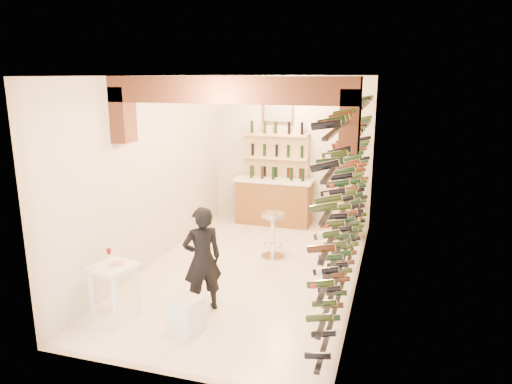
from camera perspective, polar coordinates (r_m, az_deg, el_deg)
ground at (r=8.11m, az=-0.62°, el=-9.45°), size 6.00×6.00×0.00m
room_shell at (r=7.26m, az=-1.28°, el=6.27°), size 3.52×6.02×3.21m
wine_rack at (r=7.33m, az=10.86°, el=0.51°), size 0.32×5.70×2.56m
back_counter at (r=10.42m, az=2.13°, el=-0.99°), size 1.70×0.62×1.29m
back_shelving at (r=10.50m, az=2.49°, el=2.68°), size 1.40×0.31×2.73m
tasting_table at (r=6.71m, az=-16.75°, el=-9.49°), size 0.61×0.61×0.92m
white_stool at (r=6.34m, az=-8.37°, el=-14.39°), size 0.45×0.45×0.45m
person at (r=6.63m, az=-6.48°, el=-8.03°), size 0.65×0.62×1.50m
chrome_barstool at (r=8.50m, az=2.06°, el=-4.80°), size 0.44×0.44×0.84m
crate_lower at (r=9.83m, az=10.90°, el=-4.52°), size 0.58×0.50×0.29m
crate_upper at (r=9.74m, az=10.98°, el=-2.85°), size 0.55×0.40×0.30m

